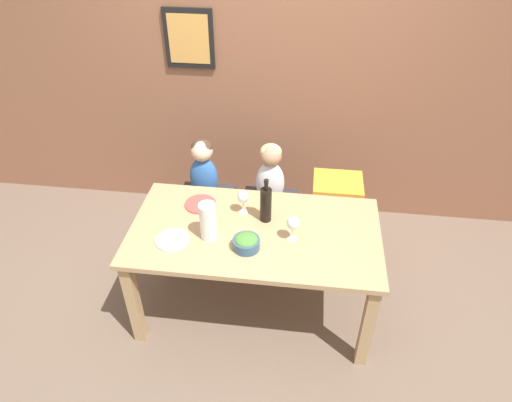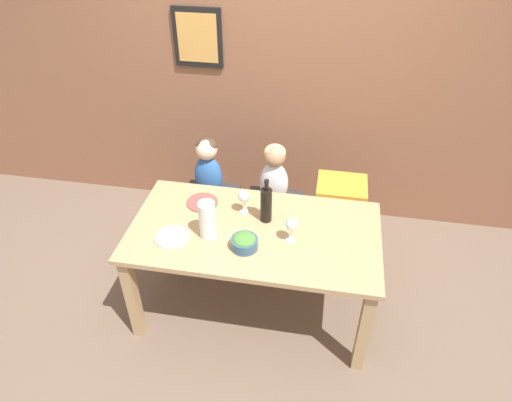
# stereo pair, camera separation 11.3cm
# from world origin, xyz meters

# --- Properties ---
(ground_plane) EXTENTS (14.00, 14.00, 0.00)m
(ground_plane) POSITION_xyz_m (0.00, 0.00, 0.00)
(ground_plane) COLOR #705B4C
(wall_back) EXTENTS (10.00, 0.09, 2.70)m
(wall_back) POSITION_xyz_m (-0.00, 1.26, 1.35)
(wall_back) COLOR #8E5B42
(wall_back) RESTS_ON ground_plane
(dining_table) EXTENTS (1.58, 0.84, 0.72)m
(dining_table) POSITION_xyz_m (0.00, 0.00, 0.62)
(dining_table) COLOR tan
(dining_table) RESTS_ON ground_plane
(chair_far_left) EXTENTS (0.42, 0.37, 0.47)m
(chair_far_left) POSITION_xyz_m (-0.47, 0.64, 0.39)
(chair_far_left) COLOR silver
(chair_far_left) RESTS_ON ground_plane
(chair_far_center) EXTENTS (0.42, 0.37, 0.47)m
(chair_far_center) POSITION_xyz_m (0.03, 0.64, 0.39)
(chair_far_center) COLOR silver
(chair_far_center) RESTS_ON ground_plane
(chair_right_highchair) EXTENTS (0.36, 0.32, 0.71)m
(chair_right_highchair) POSITION_xyz_m (0.54, 0.64, 0.55)
(chair_right_highchair) COLOR silver
(chair_right_highchair) RESTS_ON ground_plane
(person_child_left) EXTENTS (0.21, 0.17, 0.50)m
(person_child_left) POSITION_xyz_m (-0.47, 0.64, 0.74)
(person_child_left) COLOR #3366B2
(person_child_left) RESTS_ON chair_far_left
(person_child_center) EXTENTS (0.21, 0.17, 0.50)m
(person_child_center) POSITION_xyz_m (0.03, 0.64, 0.74)
(person_child_center) COLOR silver
(person_child_center) RESTS_ON chair_far_center
(wine_bottle) EXTENTS (0.07, 0.07, 0.31)m
(wine_bottle) POSITION_xyz_m (0.06, 0.11, 0.85)
(wine_bottle) COLOR black
(wine_bottle) RESTS_ON dining_table
(paper_towel_roll) EXTENTS (0.10, 0.10, 0.25)m
(paper_towel_roll) POSITION_xyz_m (-0.27, -0.10, 0.85)
(paper_towel_roll) COLOR white
(paper_towel_roll) RESTS_ON dining_table
(wine_glass_near) EXTENTS (0.08, 0.08, 0.17)m
(wine_glass_near) POSITION_xyz_m (0.24, -0.06, 0.85)
(wine_glass_near) COLOR white
(wine_glass_near) RESTS_ON dining_table
(wine_glass_far) EXTENTS (0.08, 0.08, 0.17)m
(wine_glass_far) POSITION_xyz_m (-0.10, 0.17, 0.85)
(wine_glass_far) COLOR white
(wine_glass_far) RESTS_ON dining_table
(salad_bowl_large) EXTENTS (0.16, 0.16, 0.09)m
(salad_bowl_large) POSITION_xyz_m (-0.03, -0.17, 0.77)
(salad_bowl_large) COLOR #335675
(salad_bowl_large) RESTS_ON dining_table
(dinner_plate_front_left) EXTENTS (0.21, 0.21, 0.01)m
(dinner_plate_front_left) POSITION_xyz_m (-0.49, -0.16, 0.73)
(dinner_plate_front_left) COLOR silver
(dinner_plate_front_left) RESTS_ON dining_table
(dinner_plate_back_left) EXTENTS (0.21, 0.21, 0.01)m
(dinner_plate_back_left) POSITION_xyz_m (-0.40, 0.21, 0.73)
(dinner_plate_back_left) COLOR #D14C47
(dinner_plate_back_left) RESTS_ON dining_table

